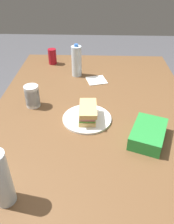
% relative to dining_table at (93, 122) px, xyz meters
% --- Properties ---
extents(ground_plane, '(8.00, 8.00, 0.00)m').
position_rel_dining_table_xyz_m(ground_plane, '(0.00, 0.00, -0.68)').
color(ground_plane, '#4C4C51').
extents(dining_table, '(1.75, 1.18, 0.75)m').
position_rel_dining_table_xyz_m(dining_table, '(0.00, 0.00, 0.00)').
color(dining_table, brown).
rests_on(dining_table, ground_plane).
extents(paper_plate, '(0.27, 0.27, 0.01)m').
position_rel_dining_table_xyz_m(paper_plate, '(0.08, -0.04, 0.08)').
color(paper_plate, white).
rests_on(paper_plate, dining_table).
extents(sandwich, '(0.19, 0.10, 0.08)m').
position_rel_dining_table_xyz_m(sandwich, '(0.08, -0.03, 0.13)').
color(sandwich, '#DBB26B').
rests_on(sandwich, paper_plate).
extents(soda_can_red, '(0.07, 0.07, 0.12)m').
position_rel_dining_table_xyz_m(soda_can_red, '(-0.68, -0.35, 0.14)').
color(soda_can_red, maroon).
rests_on(soda_can_red, dining_table).
extents(chip_bag, '(0.27, 0.22, 0.07)m').
position_rel_dining_table_xyz_m(chip_bag, '(0.23, 0.27, 0.11)').
color(chip_bag, '#268C38').
rests_on(chip_bag, dining_table).
extents(water_bottle_tall, '(0.08, 0.08, 0.25)m').
position_rel_dining_table_xyz_m(water_bottle_tall, '(0.59, -0.32, 0.19)').
color(water_bottle_tall, silver).
rests_on(water_bottle_tall, dining_table).
extents(plastic_cup_stack, '(0.08, 0.08, 0.13)m').
position_rel_dining_table_xyz_m(plastic_cup_stack, '(-0.05, -0.36, 0.14)').
color(plastic_cup_stack, silver).
rests_on(plastic_cup_stack, dining_table).
extents(water_bottle_spare, '(0.07, 0.07, 0.24)m').
position_rel_dining_table_xyz_m(water_bottle_spare, '(-0.47, -0.13, 0.19)').
color(water_bottle_spare, silver).
rests_on(water_bottle_spare, dining_table).
extents(paper_napkin, '(0.16, 0.16, 0.01)m').
position_rel_dining_table_xyz_m(paper_napkin, '(-0.39, 0.01, 0.08)').
color(paper_napkin, white).
rests_on(paper_napkin, dining_table).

